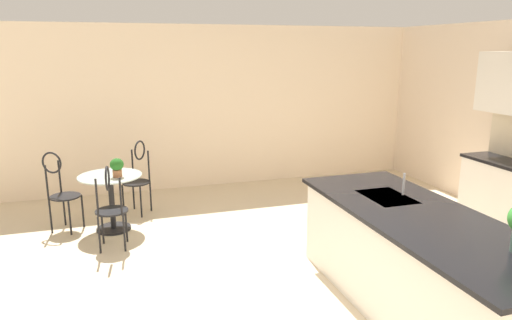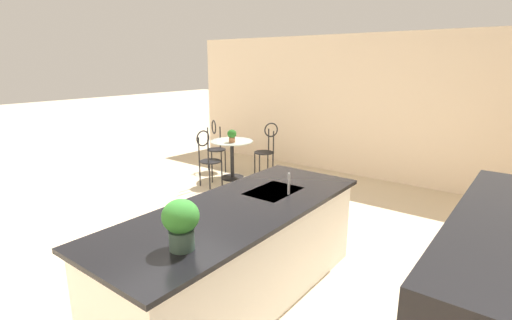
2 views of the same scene
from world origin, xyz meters
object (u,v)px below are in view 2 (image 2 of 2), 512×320
at_px(potted_plant_on_table, 232,135).
at_px(chair_toward_desk, 208,156).
at_px(chair_near_window, 215,144).
at_px(potted_plant_counter_far, 181,221).
at_px(chair_by_island, 267,147).
at_px(bistro_table, 232,156).

bearing_deg(potted_plant_on_table, chair_toward_desk, -10.97).
height_order(chair_near_window, potted_plant_on_table, chair_near_window).
xyz_separation_m(potted_plant_on_table, potted_plant_counter_far, (3.60, 2.68, 0.25)).
height_order(potted_plant_on_table, potted_plant_counter_far, potted_plant_counter_far).
relative_size(chair_near_window, potted_plant_counter_far, 2.87).
xyz_separation_m(chair_near_window, chair_by_island, (-0.40, 0.99, 0.00)).
xyz_separation_m(bistro_table, chair_near_window, (-0.20, -0.62, 0.13)).
bearing_deg(bistro_table, chair_near_window, -107.85).
relative_size(chair_by_island, chair_toward_desk, 1.00).
distance_m(chair_near_window, potted_plant_on_table, 0.83).
xyz_separation_m(chair_toward_desk, potted_plant_counter_far, (3.07, 2.78, 0.55)).
distance_m(bistro_table, chair_toward_desk, 0.65).
distance_m(bistro_table, chair_near_window, 0.66).
xyz_separation_m(chair_by_island, chair_toward_desk, (1.25, -0.39, 0.00)).
distance_m(chair_by_island, potted_plant_counter_far, 4.96).
bearing_deg(potted_plant_on_table, bistro_table, -137.99).
bearing_deg(potted_plant_counter_far, chair_near_window, -139.07).
bearing_deg(potted_plant_on_table, chair_by_island, 158.26).
height_order(chair_by_island, chair_toward_desk, same).
height_order(bistro_table, potted_plant_counter_far, potted_plant_counter_far).
bearing_deg(chair_toward_desk, chair_near_window, -144.15).
relative_size(bistro_table, chair_near_window, 0.77).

